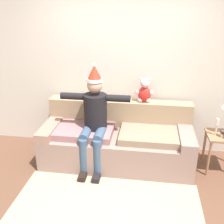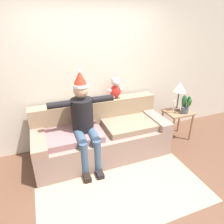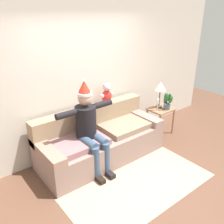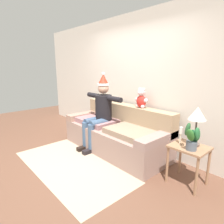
% 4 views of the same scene
% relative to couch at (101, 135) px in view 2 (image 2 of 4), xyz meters
% --- Properties ---
extents(ground_plane, '(10.00, 10.00, 0.00)m').
position_rel_couch_xyz_m(ground_plane, '(0.00, -1.01, -0.35)').
color(ground_plane, brown).
extents(back_wall, '(7.00, 0.10, 2.70)m').
position_rel_couch_xyz_m(back_wall, '(0.00, 0.54, 1.00)').
color(back_wall, beige).
rests_on(back_wall, ground_plane).
extents(couch, '(2.25, 0.91, 0.89)m').
position_rel_couch_xyz_m(couch, '(0.00, 0.00, 0.00)').
color(couch, gray).
rests_on(couch, ground_plane).
extents(person_seated, '(1.02, 0.77, 1.55)m').
position_rel_couch_xyz_m(person_seated, '(-0.32, -0.17, 0.45)').
color(person_seated, black).
rests_on(person_seated, ground_plane).
extents(teddy_bear, '(0.29, 0.17, 0.38)m').
position_rel_couch_xyz_m(teddy_bear, '(0.38, 0.28, 0.72)').
color(teddy_bear, red).
rests_on(teddy_bear, couch).
extents(side_table, '(0.49, 0.42, 0.58)m').
position_rel_couch_xyz_m(side_table, '(1.55, -0.06, 0.13)').
color(side_table, '#956B4D').
rests_on(side_table, ground_plane).
extents(table_lamp, '(0.24, 0.24, 0.55)m').
position_rel_couch_xyz_m(table_lamp, '(1.58, 0.03, 0.67)').
color(table_lamp, brown).
rests_on(table_lamp, side_table).
extents(potted_plant, '(0.22, 0.22, 0.38)m').
position_rel_couch_xyz_m(potted_plant, '(1.62, -0.16, 0.40)').
color(potted_plant, '#505A65').
rests_on(potted_plant, side_table).
extents(candle_tall, '(0.04, 0.04, 0.25)m').
position_rel_couch_xyz_m(candle_tall, '(1.41, -0.08, 0.39)').
color(candle_tall, beige).
rests_on(candle_tall, side_table).
extents(area_rug, '(2.33, 1.12, 0.01)m').
position_rel_couch_xyz_m(area_rug, '(0.00, -1.06, -0.34)').
color(area_rug, tan).
rests_on(area_rug, ground_plane).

